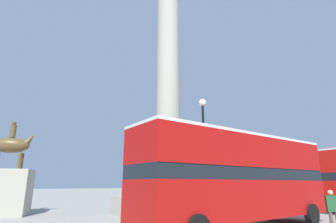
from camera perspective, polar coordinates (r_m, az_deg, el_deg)
name	(u,v)px	position (r m, az deg, el deg)	size (l,w,h in m)	color
ground_plane	(168,216)	(18.02, 0.00, -21.77)	(200.00, 200.00, 0.00)	gray
monument_column	(168,98)	(18.87, 0.00, 2.94)	(5.58, 5.58, 25.49)	#A39E8E
bus_a	(240,176)	(13.34, 15.31, -13.34)	(11.22, 3.14, 4.26)	#A80F0C
equestrian_statue	(5,186)	(20.64, -32.01, -13.56)	(3.62, 3.06, 6.18)	#A39E8E
street_lamp	(204,149)	(15.29, 7.88, -8.06)	(0.43, 0.43, 6.91)	black
pedestrian_near_lamp	(333,208)	(13.81, 32.21, -17.43)	(0.46, 0.44, 1.73)	#4C473D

